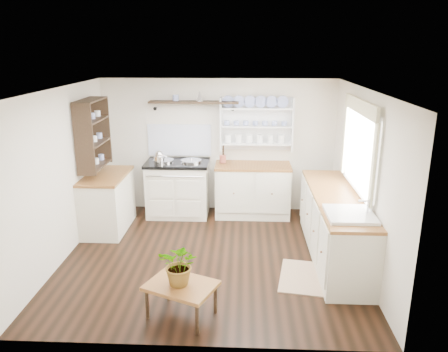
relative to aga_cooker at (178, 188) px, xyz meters
The scene contains 19 objects.
floor 1.78m from the aga_cooker, 66.72° to the right, with size 4.00×3.80×0.01m, color black.
wall_back 1.01m from the aga_cooker, 26.07° to the left, with size 4.00×0.02×2.30m, color beige.
wall_right 3.17m from the aga_cooker, 30.40° to the right, with size 0.02×3.80×2.30m, color beige.
wall_left 2.16m from the aga_cooker, 130.16° to the right, with size 0.02×3.80×2.30m, color beige.
ceiling 2.50m from the aga_cooker, 66.72° to the right, with size 4.00×3.80×0.01m, color white.
window 3.17m from the aga_cooker, 28.41° to the right, with size 0.08×1.55×1.22m.
aga_cooker is the anchor object (origin of this frame).
back_cabinets 1.28m from the aga_cooker, ahead, with size 1.27×0.63×0.90m.
right_cabinets 2.79m from the aga_cooker, 31.75° to the right, with size 0.62×2.43×0.90m.
belfast_sink 3.27m from the aga_cooker, 43.06° to the right, with size 0.55×0.60×0.45m.
left_cabinets 1.22m from the aga_cooker, 146.84° to the right, with size 0.62×1.13×0.90m.
plate_rack 1.73m from the aga_cooker, 12.50° to the left, with size 1.20×0.22×0.90m.
high_shelf 1.47m from the aga_cooker, 37.01° to the left, with size 1.50×0.29×0.16m.
left_shelving 1.72m from the aga_cooker, 150.10° to the right, with size 0.28×0.80×1.05m, color black.
kettle 0.64m from the aga_cooker, 156.85° to the right, with size 0.18×0.18×0.22m, color silver, non-canonical shape.
utensil_crock 0.91m from the aga_cooker, ahead, with size 0.11×0.11×0.13m, color brown.
center_table 3.01m from the aga_cooker, 81.03° to the right, with size 0.85×0.75×0.39m.
potted_plant 3.01m from the aga_cooker, 81.03° to the right, with size 0.42×0.37×0.47m, color #3F7233.
floor_rug 2.85m from the aga_cooker, 48.01° to the right, with size 0.55×0.85×0.02m, color brown.
Camera 1 is at (0.44, -5.49, 2.83)m, focal length 35.00 mm.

